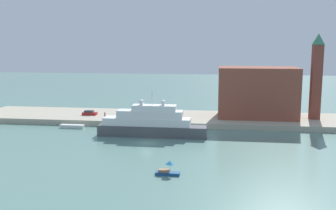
% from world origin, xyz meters
% --- Properties ---
extents(ground, '(400.00, 400.00, 0.00)m').
position_xyz_m(ground, '(0.00, 0.00, 0.00)').
color(ground, slate).
extents(quay_dock, '(110.00, 20.42, 1.47)m').
position_xyz_m(quay_dock, '(0.00, 26.21, 0.74)').
color(quay_dock, '#ADA38E').
rests_on(quay_dock, ground).
extents(large_yacht, '(26.43, 4.33, 11.02)m').
position_xyz_m(large_yacht, '(-0.31, 6.65, 3.07)').
color(large_yacht, '#4C4C51').
rests_on(large_yacht, ground).
extents(small_motorboat, '(4.21, 1.63, 2.50)m').
position_xyz_m(small_motorboat, '(7.63, -21.03, 0.88)').
color(small_motorboat, navy).
rests_on(small_motorboat, ground).
extents(work_barge, '(6.36, 1.58, 0.89)m').
position_xyz_m(work_barge, '(-22.66, 12.84, 0.45)').
color(work_barge, silver).
rests_on(work_barge, ground).
extents(harbor_building, '(21.95, 11.80, 14.21)m').
position_xyz_m(harbor_building, '(26.73, 27.56, 8.58)').
color(harbor_building, brown).
rests_on(harbor_building, quay_dock).
extents(bell_tower, '(3.47, 3.47, 23.52)m').
position_xyz_m(bell_tower, '(42.46, 27.24, 14.06)').
color(bell_tower, brown).
rests_on(bell_tower, quay_dock).
extents(parked_car, '(4.22, 1.88, 1.31)m').
position_xyz_m(parked_car, '(-21.81, 24.41, 2.03)').
color(parked_car, '#B21E1E').
rests_on(parked_car, quay_dock).
extents(person_figure, '(0.36, 0.36, 1.61)m').
position_xyz_m(person_figure, '(-16.13, 21.08, 2.22)').
color(person_figure, maroon).
rests_on(person_figure, quay_dock).
extents(mooring_bollard, '(0.43, 0.43, 0.84)m').
position_xyz_m(mooring_bollard, '(0.52, 17.11, 1.89)').
color(mooring_bollard, black).
rests_on(mooring_bollard, quay_dock).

